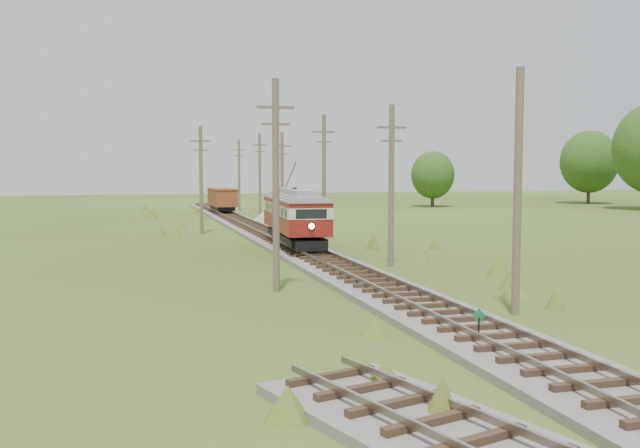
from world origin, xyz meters
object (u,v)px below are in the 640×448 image
object	(u,v)px
streetcar	(295,213)
gravel_pile	(267,217)
switch_marker	(479,323)
gondola	(222,199)

from	to	relation	value
streetcar	gravel_pile	size ratio (longest dim) A/B	3.36
switch_marker	streetcar	xyz separation A→B (m)	(0.20, 24.92, 1.79)
switch_marker	gondola	bearing A→B (deg)	89.81
switch_marker	streetcar	distance (m)	24.98
streetcar	gondola	size ratio (longest dim) A/B	1.52
gondola	gravel_pile	world-z (taller)	gondola
streetcar	gondola	world-z (taller)	streetcar
streetcar	gravel_pile	distance (m)	24.23
streetcar	gondola	xyz separation A→B (m)	(0.00, 35.22, -0.55)
gondola	streetcar	bearing A→B (deg)	-90.74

